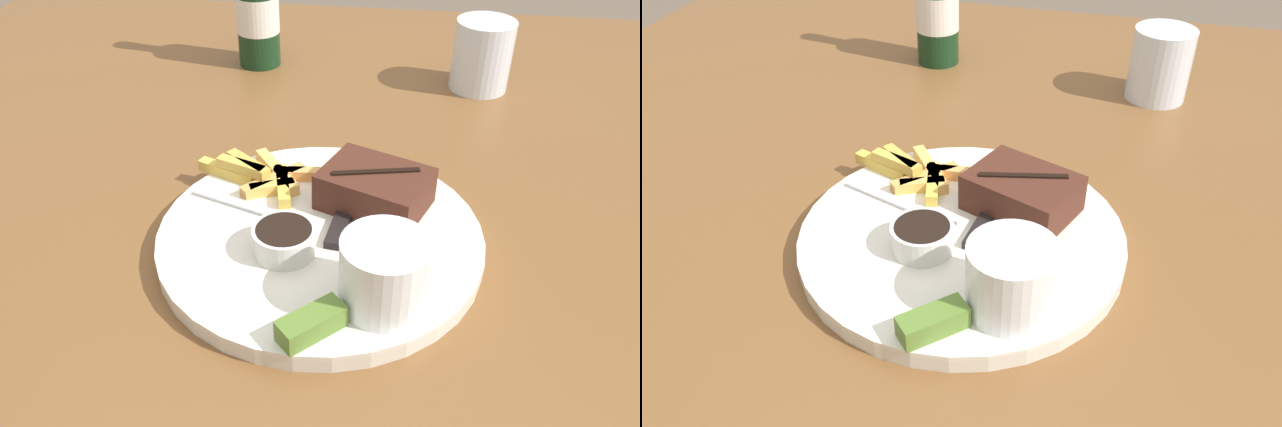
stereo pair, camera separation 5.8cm
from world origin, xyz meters
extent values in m
cube|color=brown|center=(0.00, 0.00, 0.72)|extent=(1.35, 1.38, 0.04)
cylinder|color=brown|center=(-0.62, 0.63, 0.35)|extent=(0.06, 0.06, 0.70)
cylinder|color=silver|center=(0.00, 0.00, 0.74)|extent=(0.31, 0.31, 0.01)
cylinder|color=white|center=(0.00, 0.00, 0.75)|extent=(0.31, 0.31, 0.00)
cube|color=#472319|center=(0.05, 0.05, 0.77)|extent=(0.12, 0.11, 0.04)
cube|color=black|center=(0.05, 0.05, 0.79)|extent=(0.08, 0.02, 0.00)
cube|color=gold|center=(-0.09, 0.08, 0.77)|extent=(0.05, 0.04, 0.01)
cube|color=gold|center=(-0.09, 0.07, 0.77)|extent=(0.05, 0.03, 0.01)
cube|color=#EDBA56|center=(-0.06, 0.05, 0.76)|extent=(0.05, 0.03, 0.01)
cube|color=#F0A154|center=(-0.02, 0.09, 0.76)|extent=(0.08, 0.02, 0.01)
cube|color=#F0B75A|center=(-0.06, 0.09, 0.76)|extent=(0.06, 0.07, 0.01)
cube|color=#DBA051|center=(-0.06, 0.07, 0.76)|extent=(0.06, 0.06, 0.01)
cube|color=gold|center=(-0.05, 0.06, 0.76)|extent=(0.03, 0.07, 0.01)
cube|color=gold|center=(-0.11, 0.08, 0.76)|extent=(0.07, 0.04, 0.01)
cylinder|color=white|center=(0.06, -0.09, 0.78)|extent=(0.07, 0.07, 0.06)
cylinder|color=beige|center=(0.06, -0.09, 0.81)|extent=(0.07, 0.07, 0.01)
cylinder|color=silver|center=(-0.03, -0.03, 0.77)|extent=(0.06, 0.06, 0.03)
cylinder|color=black|center=(-0.03, -0.03, 0.78)|extent=(0.05, 0.05, 0.01)
cube|color=#567A2D|center=(0.01, -0.13, 0.76)|extent=(0.06, 0.05, 0.02)
cube|color=#B7B7BC|center=(-0.09, 0.03, 0.75)|extent=(0.10, 0.04, 0.00)
cube|color=#B7B7BC|center=(-0.02, 0.00, 0.75)|extent=(0.03, 0.01, 0.00)
cube|color=#B7B7BC|center=(-0.02, 0.01, 0.75)|extent=(0.03, 0.01, 0.00)
cube|color=#B7B7BC|center=(-0.02, 0.01, 0.75)|extent=(0.03, 0.01, 0.00)
cube|color=#B7B7BC|center=(0.03, 0.08, 0.75)|extent=(0.03, 0.11, 0.00)
cube|color=black|center=(0.02, 0.00, 0.76)|extent=(0.02, 0.06, 0.01)
cylinder|color=#143319|center=(-0.15, 0.42, 0.80)|extent=(0.06, 0.06, 0.14)
cylinder|color=silver|center=(-0.15, 0.42, 0.81)|extent=(0.06, 0.06, 0.05)
cylinder|color=silver|center=(0.17, 0.37, 0.78)|extent=(0.08, 0.08, 0.10)
camera|label=1|loc=(0.06, -0.46, 1.12)|focal=35.00mm
camera|label=2|loc=(0.12, -0.45, 1.12)|focal=35.00mm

